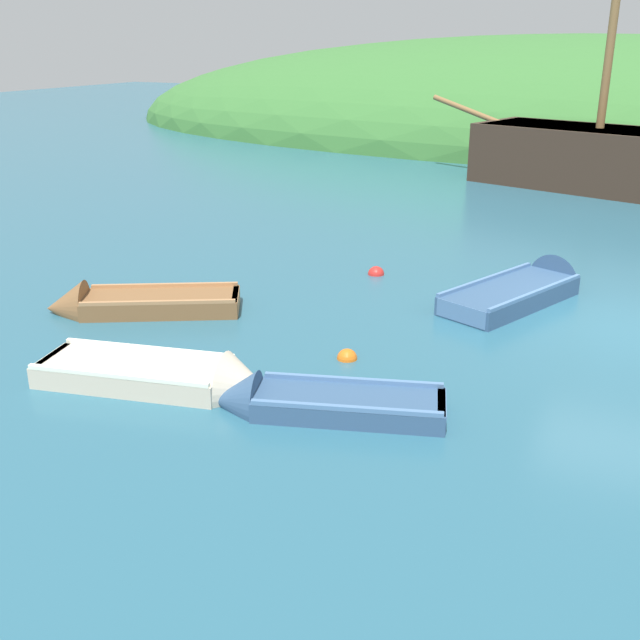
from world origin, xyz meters
name	(u,v)px	position (x,y,z in m)	size (l,w,h in m)	color
ground_plane	(622,328)	(0.00, 0.00, 0.00)	(120.00, 120.00, 0.00)	#285B70
shore_hill	(571,133)	(-5.70, 30.32, 0.00)	(54.45, 26.42, 10.27)	#387033
rowboat_portside	(172,380)	(-5.85, -5.63, 0.11)	(3.78, 1.87, 1.07)	beige
rowboat_near_dock	(528,291)	(-1.92, 1.03, 0.13)	(2.52, 4.09, 1.17)	#335175
rowboat_center	(312,406)	(-3.60, -5.40, 0.09)	(3.44, 1.92, 0.93)	#335175
rowboat_outer_left	(130,306)	(-8.59, -3.25, 0.11)	(3.71, 2.76, 1.07)	brown
buoy_red	(376,274)	(-5.29, 1.12, 0.00)	(0.37, 0.37, 0.37)	red
buoy_orange	(347,359)	(-3.92, -3.48, 0.00)	(0.34, 0.34, 0.34)	orange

